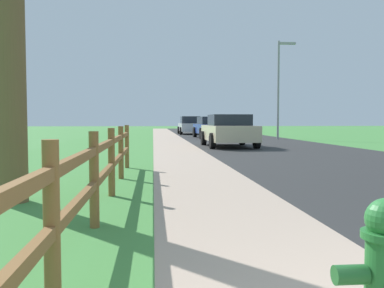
{
  "coord_description": "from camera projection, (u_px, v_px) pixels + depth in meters",
  "views": [
    {
      "loc": [
        -2.01,
        -1.37,
        1.23
      ],
      "look_at": [
        -0.97,
        9.81,
        0.6
      ],
      "focal_mm": 39.55,
      "sensor_mm": 36.0,
      "label": 1
    }
  ],
  "objects": [
    {
      "name": "curb_concrete",
      "position": [
        138.0,
        139.0,
        28.19
      ],
      "size": [
        6.0,
        66.0,
        0.01
      ],
      "primitive_type": "cube",
      "color": "tan",
      "rests_on": "ground"
    },
    {
      "name": "parked_car_silver",
      "position": [
        190.0,
        125.0,
        36.96
      ],
      "size": [
        2.02,
        4.6,
        1.56
      ],
      "color": "#B7BABF",
      "rests_on": "ground"
    },
    {
      "name": "rail_fence",
      "position": [
        104.0,
        164.0,
        5.79
      ],
      "size": [
        0.11,
        10.22,
        1.11
      ],
      "color": "brown",
      "rests_on": "ground"
    },
    {
      "name": "road_asphalt",
      "position": [
        234.0,
        138.0,
        28.78
      ],
      "size": [
        7.0,
        66.0,
        0.01
      ],
      "primitive_type": "cube",
      "color": "#2D2D2D",
      "rests_on": "ground"
    },
    {
      "name": "street_lamp",
      "position": [
        280.0,
        81.0,
        27.21
      ],
      "size": [
        1.17,
        0.2,
        6.31
      ],
      "color": "gray",
      "rests_on": "ground"
    },
    {
      "name": "parked_car_blue",
      "position": [
        211.0,
        127.0,
        29.17
      ],
      "size": [
        2.29,
        4.8,
        1.47
      ],
      "color": "navy",
      "rests_on": "ground"
    },
    {
      "name": "parked_suv_beige",
      "position": [
        229.0,
        131.0,
        19.51
      ],
      "size": [
        2.22,
        4.57,
        1.49
      ],
      "color": "#C6B793",
      "rests_on": "ground"
    },
    {
      "name": "grass_verge",
      "position": [
        115.0,
        139.0,
        28.05
      ],
      "size": [
        5.0,
        66.0,
        0.0
      ],
      "primitive_type": "cube",
      "color": "#468B40",
      "rests_on": "ground"
    },
    {
      "name": "ground_plane",
      "position": [
        185.0,
        140.0,
        26.47
      ],
      "size": [
        120.0,
        120.0,
        0.0
      ],
      "primitive_type": "plane",
      "color": "#468B40"
    }
  ]
}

